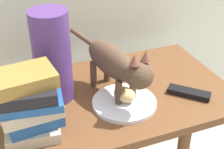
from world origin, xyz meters
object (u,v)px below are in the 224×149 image
Objects in this scene: green_vase at (52,57)px; tv_remote at (189,93)px; book_stack at (29,104)px; bread_roll at (124,94)px; cat at (117,64)px; plate at (124,103)px; side_table at (112,111)px.

tv_remote is at bearing -20.62° from green_vase.
bread_roll is at bearing 6.55° from book_stack.
cat is 0.29m from tv_remote.
green_vase is at bearing 148.10° from bread_roll.
green_vase is at bearing 159.25° from cat.
bread_roll is 0.27m from green_vase.
green_vase is at bearing 147.26° from plate.
side_table is 1.84× the size of cat.
plate is at bearing -32.74° from green_vase.
cat is 2.18× the size of book_stack.
book_stack is 0.67× the size of green_vase.
green_vase is at bearing 163.87° from side_table.
tv_remote is (0.45, -0.17, -0.15)m from green_vase.
green_vase is 0.50m from tv_remote.
tv_remote is (0.25, -0.11, 0.09)m from side_table.
plate is at bearing -143.41° from tv_remote.
book_stack is at bearing -174.07° from plate.
bread_roll is 0.24m from tv_remote.
plate is at bearing -79.10° from side_table.
tv_remote reaches higher than side_table.
side_table is 0.37m from book_stack.
book_stack is at bearing -163.85° from cat.
bread_roll is at bearing -82.22° from cat.
plate is 0.33m from book_stack.
cat reaches higher than side_table.
side_table is 2.69× the size of green_vase.
tv_remote is at bearing -0.12° from book_stack.
bread_roll reaches higher than plate.
book_stack is (-0.31, -0.09, -0.02)m from cat.
bread_roll is (0.02, -0.07, 0.12)m from side_table.
cat is (-0.01, 0.05, 0.09)m from bread_roll.
green_vase is (-0.21, 0.13, 0.15)m from plate.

